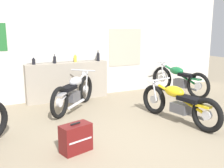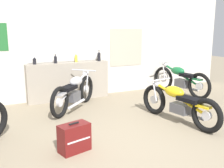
# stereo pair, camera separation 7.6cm
# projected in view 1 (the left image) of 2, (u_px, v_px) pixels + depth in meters

# --- Properties ---
(ground_plane) EXTENTS (24.00, 24.00, 0.00)m
(ground_plane) POSITION_uv_depth(u_px,v_px,m) (141.00, 147.00, 4.17)
(ground_plane) COLOR gray
(wall_back) EXTENTS (10.00, 0.07, 2.80)m
(wall_back) POSITION_uv_depth(u_px,v_px,m) (71.00, 46.00, 6.90)
(wall_back) COLOR beige
(wall_back) RESTS_ON ground_plane
(sill_counter) EXTENTS (2.14, 0.28, 0.98)m
(sill_counter) POSITION_uv_depth(u_px,v_px,m) (68.00, 81.00, 6.85)
(sill_counter) COLOR gray
(sill_counter) RESTS_ON ground_plane
(bottle_leftmost) EXTENTS (0.08, 0.08, 0.19)m
(bottle_leftmost) POSITION_uv_depth(u_px,v_px,m) (34.00, 61.00, 6.39)
(bottle_leftmost) COLOR black
(bottle_leftmost) RESTS_ON sill_counter
(bottle_left_center) EXTENTS (0.08, 0.08, 0.23)m
(bottle_left_center) POSITION_uv_depth(u_px,v_px,m) (55.00, 59.00, 6.60)
(bottle_left_center) COLOR black
(bottle_left_center) RESTS_ON sill_counter
(bottle_center) EXTENTS (0.07, 0.07, 0.23)m
(bottle_center) POSITION_uv_depth(u_px,v_px,m) (75.00, 58.00, 6.88)
(bottle_center) COLOR gold
(bottle_center) RESTS_ON sill_counter
(bottle_right_center) EXTENTS (0.08, 0.08, 0.29)m
(bottle_right_center) POSITION_uv_depth(u_px,v_px,m) (98.00, 56.00, 7.07)
(bottle_right_center) COLOR black
(bottle_right_center) RESTS_ON sill_counter
(motorcycle_yellow) EXTENTS (0.67, 1.96, 0.80)m
(motorcycle_yellow) POSITION_uv_depth(u_px,v_px,m) (178.00, 103.00, 5.22)
(motorcycle_yellow) COLOR black
(motorcycle_yellow) RESTS_ON ground_plane
(motorcycle_silver) EXTENTS (1.47, 1.46, 0.86)m
(motorcycle_silver) POSITION_uv_depth(u_px,v_px,m) (74.00, 92.00, 6.03)
(motorcycle_silver) COLOR black
(motorcycle_silver) RESTS_ON ground_plane
(motorcycle_green) EXTENTS (0.65, 2.01, 0.91)m
(motorcycle_green) POSITION_uv_depth(u_px,v_px,m) (179.00, 80.00, 7.42)
(motorcycle_green) COLOR black
(motorcycle_green) RESTS_ON ground_plane
(hard_case_darkred) EXTENTS (0.51, 0.36, 0.46)m
(hard_case_darkred) POSITION_uv_depth(u_px,v_px,m) (76.00, 138.00, 3.98)
(hard_case_darkred) COLOR maroon
(hard_case_darkred) RESTS_ON ground_plane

